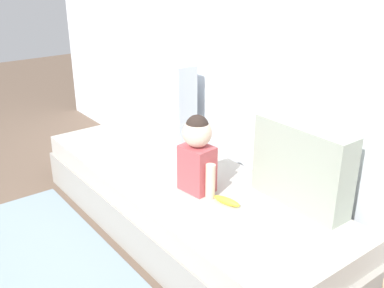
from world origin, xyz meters
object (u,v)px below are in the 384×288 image
at_px(banana, 227,201).
at_px(couch, 183,204).
at_px(toddler, 197,152).
at_px(throw_pillow_left, 165,98).
at_px(throw_pillow_right, 302,165).

bearing_deg(banana, couch, 178.62).
bearing_deg(toddler, throw_pillow_left, 157.32).
distance_m(couch, throw_pillow_right, 0.85).
xyz_separation_m(toddler, banana, (0.23, 0.03, -0.22)).
bearing_deg(throw_pillow_left, banana, -16.85).
relative_size(throw_pillow_left, toddler, 1.26).
distance_m(couch, toddler, 0.48).
bearing_deg(couch, banana, -1.38).
xyz_separation_m(throw_pillow_left, toddler, (0.85, -0.35, -0.05)).
distance_m(toddler, banana, 0.32).
xyz_separation_m(throw_pillow_left, throw_pillow_right, (1.31, 0.00, -0.06)).
bearing_deg(throw_pillow_left, toddler, -22.68).
height_order(throw_pillow_left, banana, throw_pillow_left).
relative_size(couch, toddler, 5.14).
relative_size(throw_pillow_right, toddler, 1.24).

